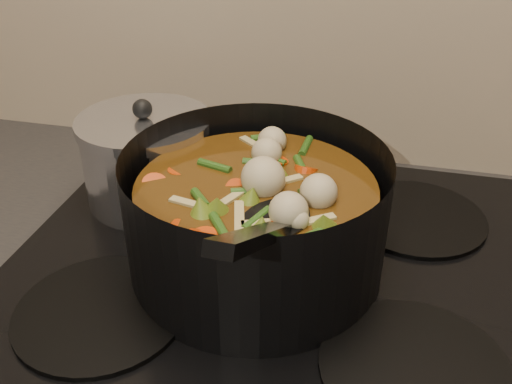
# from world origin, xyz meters

# --- Properties ---
(stovetop) EXTENTS (0.62, 0.54, 0.03)m
(stovetop) POSITION_xyz_m (0.00, 1.93, 0.92)
(stovetop) COLOR black
(stovetop) RESTS_ON counter
(stockpot) EXTENTS (0.34, 0.42, 0.21)m
(stockpot) POSITION_xyz_m (-0.02, 1.92, 1.00)
(stockpot) COLOR black
(stockpot) RESTS_ON stovetop
(saucepan) EXTENTS (0.18, 0.18, 0.14)m
(saucepan) POSITION_xyz_m (-0.20, 2.03, 0.99)
(saucepan) COLOR silver
(saucepan) RESTS_ON stovetop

